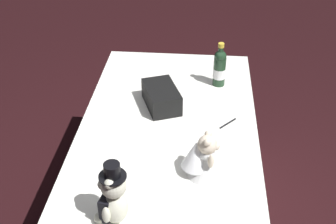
{
  "coord_description": "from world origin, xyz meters",
  "views": [
    {
      "loc": [
        1.9,
        0.16,
        2.18
      ],
      "look_at": [
        0.0,
        0.0,
        0.88
      ],
      "focal_mm": 47.09,
      "sensor_mm": 36.0,
      "label": 1
    }
  ],
  "objects_px": {
    "champagne_bottle": "(220,67)",
    "signing_pen": "(228,123)",
    "teddy_bear_groom": "(113,198)",
    "gift_case_black": "(161,97)",
    "teddy_bear_bride": "(203,157)"
  },
  "relations": [
    {
      "from": "champagne_bottle",
      "to": "signing_pen",
      "type": "distance_m",
      "value": 0.43
    },
    {
      "from": "champagne_bottle",
      "to": "signing_pen",
      "type": "xyz_separation_m",
      "value": [
        0.42,
        0.05,
        -0.12
      ]
    },
    {
      "from": "teddy_bear_groom",
      "to": "champagne_bottle",
      "type": "xyz_separation_m",
      "value": [
        -1.14,
        0.44,
        -0.01
      ]
    },
    {
      "from": "champagne_bottle",
      "to": "gift_case_black",
      "type": "xyz_separation_m",
      "value": [
        0.27,
        -0.33,
        -0.06
      ]
    },
    {
      "from": "teddy_bear_groom",
      "to": "gift_case_black",
      "type": "bearing_deg",
      "value": 172.82
    },
    {
      "from": "champagne_bottle",
      "to": "gift_case_black",
      "type": "relative_size",
      "value": 0.88
    },
    {
      "from": "teddy_bear_groom",
      "to": "teddy_bear_bride",
      "type": "distance_m",
      "value": 0.48
    },
    {
      "from": "teddy_bear_bride",
      "to": "gift_case_black",
      "type": "relative_size",
      "value": 0.71
    },
    {
      "from": "teddy_bear_bride",
      "to": "gift_case_black",
      "type": "height_order",
      "value": "teddy_bear_bride"
    },
    {
      "from": "teddy_bear_groom",
      "to": "gift_case_black",
      "type": "distance_m",
      "value": 0.88
    },
    {
      "from": "teddy_bear_groom",
      "to": "gift_case_black",
      "type": "xyz_separation_m",
      "value": [
        -0.87,
        0.11,
        -0.06
      ]
    },
    {
      "from": "signing_pen",
      "to": "teddy_bear_bride",
      "type": "bearing_deg",
      "value": -17.88
    },
    {
      "from": "teddy_bear_bride",
      "to": "champagne_bottle",
      "type": "xyz_separation_m",
      "value": [
        -0.83,
        0.08,
        0.02
      ]
    },
    {
      "from": "teddy_bear_groom",
      "to": "champagne_bottle",
      "type": "height_order",
      "value": "teddy_bear_groom"
    },
    {
      "from": "teddy_bear_groom",
      "to": "teddy_bear_bride",
      "type": "relative_size",
      "value": 1.34
    }
  ]
}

